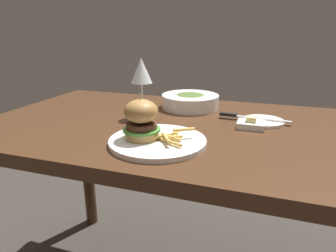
{
  "coord_description": "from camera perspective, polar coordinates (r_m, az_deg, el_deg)",
  "views": [
    {
      "loc": [
        0.21,
        -0.91,
        1.04
      ],
      "look_at": [
        -0.05,
        -0.17,
        0.78
      ],
      "focal_mm": 32.0,
      "sensor_mm": 36.0,
      "label": 1
    }
  ],
  "objects": [
    {
      "name": "butter_dish",
      "position": [
        0.99,
        15.53,
        0.34
      ],
      "size": [
        0.09,
        0.07,
        0.04
      ],
      "color": "white",
      "rests_on": "dining_table"
    },
    {
      "name": "soup_bowl",
      "position": [
        1.19,
        4.24,
        4.81
      ],
      "size": [
        0.22,
        0.22,
        0.06
      ],
      "color": "white",
      "rests_on": "dining_table"
    },
    {
      "name": "burger_sandwich",
      "position": [
        0.81,
        -5.11,
        1.3
      ],
      "size": [
        0.1,
        0.1,
        0.13
      ],
      "color": "tan",
      "rests_on": "main_plate"
    },
    {
      "name": "table_knife",
      "position": [
        1.06,
        14.95,
        1.66
      ],
      "size": [
        0.24,
        0.04,
        0.01
      ],
      "color": "silver",
      "rests_on": "bread_plate"
    },
    {
      "name": "main_plate",
      "position": [
        0.82,
        -1.99,
        -2.93
      ],
      "size": [
        0.27,
        0.27,
        0.01
      ],
      "primitive_type": "cylinder",
      "color": "white",
      "rests_on": "dining_table"
    },
    {
      "name": "bread_plate",
      "position": [
        1.05,
        17.68,
        0.87
      ],
      "size": [
        0.14,
        0.14,
        0.01
      ],
      "primitive_type": "cylinder",
      "color": "white",
      "rests_on": "dining_table"
    },
    {
      "name": "wine_glass",
      "position": [
        1.04,
        -5.1,
        10.02
      ],
      "size": [
        0.08,
        0.08,
        0.21
      ],
      "color": "silver",
      "rests_on": "dining_table"
    },
    {
      "name": "dining_table",
      "position": [
        1.01,
        5.53,
        -4.64
      ],
      "size": [
        1.45,
        0.77,
        0.74
      ],
      "color": "#472B19",
      "rests_on": "ground"
    },
    {
      "name": "fries_pile",
      "position": [
        0.8,
        0.26,
        -2.0
      ],
      "size": [
        0.11,
        0.11,
        0.03
      ],
      "color": "gold",
      "rests_on": "main_plate"
    }
  ]
}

